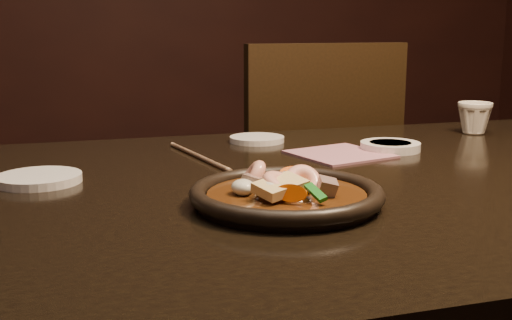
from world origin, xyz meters
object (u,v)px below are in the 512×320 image
object	(u,v)px
chair	(304,202)
tea_cup	(475,117)
plate	(286,196)
table	(416,218)

from	to	relation	value
chair	tea_cup	bearing A→B (deg)	116.44
chair	plate	size ratio (longest dim) A/B	3.74
tea_cup	table	bearing A→B (deg)	-136.94
chair	tea_cup	distance (m)	0.54
table	tea_cup	size ratio (longest dim) A/B	21.95
table	chair	size ratio (longest dim) A/B	1.71
table	plate	size ratio (longest dim) A/B	6.39
plate	chair	bearing A→B (deg)	66.86
table	plate	xyz separation A→B (m)	(-0.27, -0.12, 0.09)
table	chair	world-z (taller)	chair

